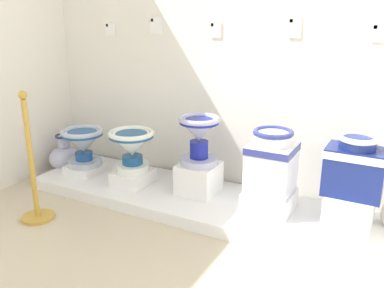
% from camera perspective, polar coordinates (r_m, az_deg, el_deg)
% --- Properties ---
extents(wall_back, '(3.52, 0.06, 3.14)m').
position_cam_1_polar(wall_back, '(3.43, 4.09, 18.87)').
color(wall_back, white).
rests_on(wall_back, ground_plane).
extents(display_platform, '(2.88, 0.77, 0.09)m').
position_cam_1_polar(display_platform, '(3.36, 0.44, -7.80)').
color(display_platform, white).
rests_on(display_platform, ground_plane).
extents(plinth_block_broad_patterned, '(0.28, 0.29, 0.08)m').
position_cam_1_polar(plinth_block_broad_patterned, '(3.91, -14.56, -3.32)').
color(plinth_block_broad_patterned, white).
rests_on(plinth_block_broad_patterned, display_platform).
extents(antique_toilet_broad_patterned, '(0.38, 0.38, 0.34)m').
position_cam_1_polar(antique_toilet_broad_patterned, '(3.83, -14.85, 0.21)').
color(antique_toilet_broad_patterned, '#AEBACC').
rests_on(antique_toilet_broad_patterned, plinth_block_broad_patterned).
extents(plinth_block_rightmost, '(0.28, 0.32, 0.11)m').
position_cam_1_polar(plinth_block_rightmost, '(3.58, -8.13, -4.53)').
color(plinth_block_rightmost, white).
rests_on(plinth_block_rightmost, display_platform).
extents(antique_toilet_rightmost, '(0.39, 0.39, 0.36)m').
position_cam_1_polar(antique_toilet_rightmost, '(3.48, -8.33, -0.17)').
color(antique_toilet_rightmost, white).
rests_on(antique_toilet_rightmost, plinth_block_rightmost).
extents(plinth_block_central_ornate, '(0.30, 0.31, 0.25)m').
position_cam_1_polar(plinth_block_central_ornate, '(3.35, 0.95, -4.73)').
color(plinth_block_central_ornate, white).
rests_on(plinth_block_central_ornate, display_platform).
extents(antique_toilet_central_ornate, '(0.33, 0.33, 0.39)m').
position_cam_1_polar(antique_toilet_central_ornate, '(3.23, 0.99, 1.40)').
color(antique_toilet_central_ornate, '#AEB1D0').
rests_on(antique_toilet_central_ornate, plinth_block_central_ornate).
extents(plinth_block_leftmost, '(0.35, 0.34, 0.14)m').
position_cam_1_polar(plinth_block_leftmost, '(3.14, 10.63, -7.60)').
color(plinth_block_leftmost, white).
rests_on(plinth_block_leftmost, display_platform).
extents(antique_toilet_leftmost, '(0.32, 0.33, 0.47)m').
position_cam_1_polar(antique_toilet_leftmost, '(3.03, 10.96, -2.25)').
color(antique_toilet_leftmost, white).
rests_on(antique_toilet_leftmost, plinth_block_leftmost).
extents(plinth_block_squat_floral, '(0.30, 0.39, 0.24)m').
position_cam_1_polar(plinth_block_squat_floral, '(3.03, 20.91, -8.55)').
color(plinth_block_squat_floral, white).
rests_on(plinth_block_squat_floral, display_platform).
extents(antique_toilet_squat_floral, '(0.38, 0.26, 0.41)m').
position_cam_1_polar(antique_toilet_squat_floral, '(2.91, 21.61, -2.73)').
color(antique_toilet_squat_floral, navy).
rests_on(antique_toilet_squat_floral, plinth_block_squat_floral).
extents(info_placard_first, '(0.11, 0.01, 0.11)m').
position_cam_1_polar(info_placard_first, '(3.98, -11.22, 15.33)').
color(info_placard_first, white).
extents(info_placard_second, '(0.12, 0.01, 0.14)m').
position_cam_1_polar(info_placard_second, '(3.68, -5.00, 16.04)').
color(info_placard_second, white).
extents(info_placard_third, '(0.10, 0.01, 0.12)m').
position_cam_1_polar(info_placard_third, '(3.41, 3.29, 15.54)').
color(info_placard_third, white).
extents(info_placard_fourth, '(0.09, 0.01, 0.15)m').
position_cam_1_polar(info_placard_fourth, '(3.19, 14.03, 15.41)').
color(info_placard_fourth, white).
extents(info_placard_fifth, '(0.12, 0.01, 0.12)m').
position_cam_1_polar(info_placard_fifth, '(3.09, 24.66, 13.82)').
color(info_placard_fifth, white).
extents(decorative_vase_companion, '(0.30, 0.30, 0.38)m').
position_cam_1_polar(decorative_vase_companion, '(4.19, -17.17, -1.76)').
color(decorative_vase_companion, navy).
rests_on(decorative_vase_companion, ground_plane).
extents(stanchion_post_near_left, '(0.24, 0.24, 0.98)m').
position_cam_1_polar(stanchion_post_near_left, '(3.28, -21.06, -4.88)').
color(stanchion_post_near_left, gold).
rests_on(stanchion_post_near_left, ground_plane).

